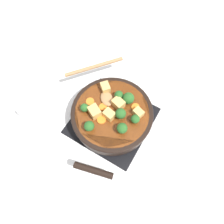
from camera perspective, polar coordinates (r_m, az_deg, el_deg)
name	(u,v)px	position (r m, az deg, el deg)	size (l,w,h in m)	color
ground_plane	(112,121)	(0.92, 0.00, -2.27)	(2.40, 2.40, 0.00)	white
front_burner_grate	(112,120)	(0.91, 0.00, -1.99)	(0.31, 0.31, 0.03)	black
skillet_pan	(112,115)	(0.87, -0.03, -0.84)	(0.32, 0.41, 0.06)	black
wooden_spoon	(99,79)	(0.91, -3.39, 8.52)	(0.25, 0.25, 0.02)	#A87A4C
tofu_cube_center_large	(138,113)	(0.83, 6.89, -0.20)	(0.04, 0.03, 0.03)	tan
tofu_cube_near_handle	(109,115)	(0.82, -0.69, -0.69)	(0.04, 0.03, 0.03)	tan
tofu_cube_east_chunk	(94,112)	(0.83, -4.61, 0.13)	(0.05, 0.04, 0.04)	tan
tofu_cube_west_chunk	(105,87)	(0.88, -1.75, 6.42)	(0.04, 0.03, 0.03)	tan
tofu_cube_back_piece	(118,103)	(0.84, 1.65, 2.25)	(0.04, 0.04, 0.04)	tan
broccoli_floret_near_spoon	(89,126)	(0.80, -5.99, -3.69)	(0.04, 0.04, 0.05)	#709956
broccoli_floret_center_top	(85,108)	(0.83, -7.20, 1.11)	(0.03, 0.03, 0.04)	#709956
broccoli_floret_east_rim	(128,98)	(0.84, 4.30, 3.59)	(0.05, 0.05, 0.05)	#709956
broccoli_floret_west_rim	(122,128)	(0.79, 2.65, -4.26)	(0.04, 0.04, 0.05)	#709956
broccoli_floret_north_edge	(119,95)	(0.85, 1.79, 4.42)	(0.03, 0.03, 0.04)	#709956
broccoli_floret_south_cluster	(135,119)	(0.81, 6.07, -1.84)	(0.03, 0.03, 0.04)	#709956
broccoli_floret_mid_floret	(121,113)	(0.81, 2.37, -0.24)	(0.04, 0.04, 0.05)	#709956
carrot_slice_orange_thin	(90,101)	(0.87, -5.77, 2.76)	(0.03, 0.03, 0.01)	orange
carrot_slice_near_center	(101,120)	(0.83, -2.77, -2.04)	(0.03, 0.03, 0.01)	orange
carrot_slice_edge_slice	(135,107)	(0.86, 6.14, 1.30)	(0.03, 0.03, 0.01)	orange
carrot_slice_under_broccoli	(102,108)	(0.85, -2.52, 1.17)	(0.03, 0.03, 0.01)	orange
salt_shaker	(23,113)	(0.96, -22.13, -0.18)	(0.04, 0.04, 0.09)	white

